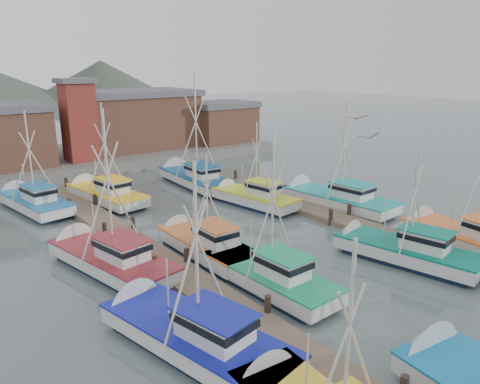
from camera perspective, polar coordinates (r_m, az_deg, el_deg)
ground at (r=27.07m, az=10.34°, el=-9.37°), size 260.00×260.00×0.00m
dock_left at (r=25.80m, az=-7.29°, el=-10.01°), size 2.30×46.00×1.50m
dock_right at (r=34.41m, az=13.27°, el=-3.69°), size 2.30×46.00×1.50m
quay at (r=57.36m, az=-18.05°, el=4.00°), size 44.00×16.00×1.20m
shed_center at (r=58.97m, az=-12.86°, el=8.69°), size 14.84×9.54×6.90m
shed_right at (r=61.96m, az=-2.26°, el=8.58°), size 8.48×6.36×5.20m
lookout_tower at (r=52.24m, az=-19.07°, el=8.36°), size 3.60×3.60×8.50m
boat_4 at (r=24.66m, az=2.73°, el=-9.94°), size 3.57×8.71×8.94m
boat_5 at (r=29.16m, az=18.74°, el=-6.67°), size 4.29×9.08×7.90m
boat_6 at (r=19.99m, az=-6.59°, el=-16.59°), size 4.71×9.88×8.72m
boat_7 at (r=32.61m, az=25.65°, el=-5.03°), size 4.47×9.57×11.29m
boat_8 at (r=28.65m, az=-4.66°, el=-6.26°), size 2.86×8.37×6.96m
boat_9 at (r=38.16m, az=1.27°, el=-0.63°), size 3.65×8.50×7.48m
boat_10 at (r=27.59m, az=-15.97°, el=-7.69°), size 4.60×9.84×9.89m
boat_11 at (r=38.61m, az=11.30°, el=-0.73°), size 4.02×10.18×9.37m
boat_12 at (r=40.82m, az=-16.32°, el=-0.19°), size 4.08×9.44×9.06m
boat_13 at (r=44.86m, az=-5.74°, el=1.77°), size 4.60×10.45×11.52m
boat_14 at (r=40.53m, az=-24.06°, el=-1.04°), size 4.05×9.27×8.62m
gull_near at (r=21.69m, az=15.43°, el=6.49°), size 1.55×0.63×0.24m
gull_far at (r=24.96m, az=14.03°, el=8.74°), size 1.52×0.66×0.24m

